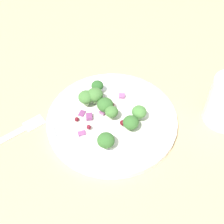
{
  "coord_description": "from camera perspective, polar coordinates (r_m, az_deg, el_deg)",
  "views": [
    {
      "loc": [
        -9.98,
        33.32,
        41.33
      ],
      "look_at": [
        1.21,
        2.19,
        2.7
      ],
      "focal_mm": 46.29,
      "sensor_mm": 36.0,
      "label": 1
    }
  ],
  "objects": [
    {
      "name": "broccoli_floret_5",
      "position": [
        0.5,
        -0.08,
        0.02
      ],
      "size": [
        2.33,
        2.33,
        2.36
      ],
      "color": "#8EB77A",
      "rests_on": "plate"
    },
    {
      "name": "broccoli_floret_3",
      "position": [
        0.53,
        -5.15,
        2.9
      ],
      "size": [
        2.84,
        2.84,
        2.88
      ],
      "color": "#ADD18E",
      "rests_on": "plate"
    },
    {
      "name": "broccoli_floret_2",
      "position": [
        0.47,
        -1.71,
        -5.5
      ],
      "size": [
        2.87,
        2.87,
        2.91
      ],
      "color": "#ADD18E",
      "rests_on": "plate"
    },
    {
      "name": "plate",
      "position": [
        0.52,
        -0.0,
        -1.31
      ],
      "size": [
        23.51,
        23.51,
        1.7
      ],
      "color": "white",
      "rests_on": "ground_plane"
    },
    {
      "name": "broccoli_floret_6",
      "position": [
        0.55,
        -2.91,
        5.19
      ],
      "size": [
        2.31,
        2.31,
        2.34
      ],
      "color": "#ADD18E",
      "rests_on": "plate"
    },
    {
      "name": "ground_plane",
      "position": [
        0.55,
        1.97,
        -1.21
      ],
      "size": [
        180.0,
        180.0,
        2.0
      ],
      "primitive_type": "cube",
      "color": "tan"
    },
    {
      "name": "cranberry_3",
      "position": [
        0.53,
        -0.04,
        1.52
      ],
      "size": [
        0.96,
        0.96,
        0.96
      ],
      "primitive_type": "sphere",
      "color": "maroon",
      "rests_on": "plate"
    },
    {
      "name": "onion_bit_4",
      "position": [
        0.55,
        1.98,
        3.16
      ],
      "size": [
        1.38,
        1.37,
        0.59
      ],
      "primitive_type": "cube",
      "rotation": [
        0.0,
        0.0,
        1.85
      ],
      "color": "#A35B93",
      "rests_on": "plate"
    },
    {
      "name": "fork",
      "position": [
        0.54,
        -20.97,
        -5.22
      ],
      "size": [
        11.5,
        16.66,
        0.5
      ],
      "color": "silver",
      "rests_on": "ground_plane"
    },
    {
      "name": "broccoli_floret_4",
      "position": [
        0.5,
        5.39,
        -0.03
      ],
      "size": [
        2.59,
        2.59,
        2.63
      ],
      "color": "#9EC684",
      "rests_on": "plate"
    },
    {
      "name": "cranberry_1",
      "position": [
        0.51,
        -6.97,
        -1.43
      ],
      "size": [
        0.8,
        0.8,
        0.8
      ],
      "primitive_type": "sphere",
      "color": "maroon",
      "rests_on": "plate"
    },
    {
      "name": "cranberry_2",
      "position": [
        0.5,
        -4.61,
        -2.97
      ],
      "size": [
        0.79,
        0.79,
        0.79
      ],
      "primitive_type": "sphere",
      "color": "maroon",
      "rests_on": "plate"
    },
    {
      "name": "broccoli_floret_1",
      "position": [
        0.49,
        3.74,
        -2.14
      ],
      "size": [
        2.73,
        2.73,
        2.77
      ],
      "color": "#9EC684",
      "rests_on": "plate"
    },
    {
      "name": "dressing_pool",
      "position": [
        0.52,
        -0.0,
        -1.0
      ],
      "size": [
        13.64,
        13.64,
        0.2
      ],
      "primitive_type": "cylinder",
      "color": "white",
      "rests_on": "plate"
    },
    {
      "name": "onion_bit_5",
      "position": [
        0.52,
        -4.52,
        -0.92
      ],
      "size": [
        1.58,
        1.71,
        0.58
      ],
      "primitive_type": "cube",
      "rotation": [
        0.0,
        0.0,
        0.44
      ],
      "color": "#843D75",
      "rests_on": "plate"
    },
    {
      "name": "onion_bit_1",
      "position": [
        0.48,
        -0.75,
        -6.54
      ],
      "size": [
        1.16,
        1.24,
        0.35
      ],
      "primitive_type": "cube",
      "rotation": [
        0.0,
        0.0,
        0.07
      ],
      "color": "#934C84",
      "rests_on": "plate"
    },
    {
      "name": "onion_bit_0",
      "position": [
        0.5,
        -5.99,
        -4.21
      ],
      "size": [
        1.57,
        1.49,
        0.36
      ],
      "primitive_type": "cube",
      "rotation": [
        0.0,
        0.0,
        0.65
      ],
      "color": "#934C84",
      "rests_on": "plate"
    },
    {
      "name": "onion_bit_3",
      "position": [
        0.52,
        -1.87,
        0.01
      ],
      "size": [
        1.15,
        1.15,
        0.46
      ],
      "primitive_type": "cube",
      "rotation": [
        0.0,
        0.0,
        1.33
      ],
      "color": "#A35B93",
      "rests_on": "plate"
    },
    {
      "name": "broccoli_floret_7",
      "position": [
        0.53,
        -3.4,
        3.36
      ],
      "size": [
        2.97,
        2.97,
        3.01
      ],
      "color": "#8EB77A",
      "rests_on": "plate"
    },
    {
      "name": "broccoli_floret_0",
      "position": [
        0.52,
        -1.36,
        1.4
      ],
      "size": [
        2.94,
        2.94,
        2.98
      ],
      "color": "#8EB77A",
      "rests_on": "plate"
    },
    {
      "name": "onion_bit_2",
      "position": [
        0.53,
        -5.95,
        -0.31
      ],
      "size": [
        1.02,
        1.33,
        0.39
      ],
      "primitive_type": "cube",
      "rotation": [
        0.0,
        0.0,
        1.55
      ],
      "color": "#843D75",
      "rests_on": "plate"
    },
    {
      "name": "cranberry_0",
      "position": [
        0.5,
        2.09,
        -2.13
      ],
      "size": [
        0.95,
        0.95,
        0.95
      ],
      "primitive_type": "sphere",
      "color": "maroon",
      "rests_on": "plate"
    }
  ]
}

